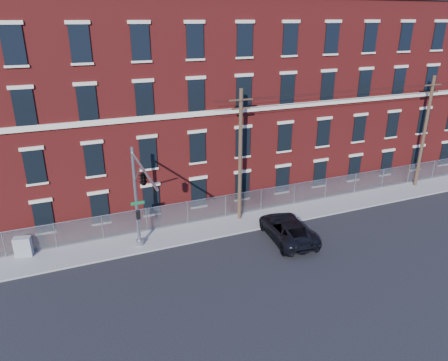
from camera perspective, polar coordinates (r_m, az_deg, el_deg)
ground at (r=27.39m, az=3.16°, el=-10.98°), size 140.00×140.00×0.00m
sidewalk at (r=37.00m, az=16.77°, el=-2.78°), size 65.00×3.00×0.12m
mill_building at (r=41.69m, az=10.25°, el=12.12°), size 55.30×14.32×16.30m
chain_link_fence at (r=37.55m, az=15.71°, el=-0.65°), size 59.06×0.06×1.85m
traffic_signal_mast at (r=25.10m, az=-11.25°, el=-0.69°), size 0.90×6.75×7.00m
utility_pole_near at (r=30.50m, az=2.24°, el=3.62°), size 1.80×0.28×10.00m
utility_pole_mid at (r=41.15m, az=25.84°, el=6.19°), size 1.80×0.28×10.00m
overhead_wires at (r=40.46m, az=26.71°, el=11.34°), size 40.00×0.62×0.62m
pickup_truck at (r=29.81m, az=8.69°, el=-6.57°), size 3.16×5.92×1.58m
utility_cabinet at (r=30.31m, az=-25.85°, el=-8.18°), size 1.16×0.75×1.33m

